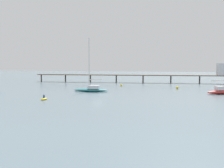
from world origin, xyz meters
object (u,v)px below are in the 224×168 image
(sailboat_red, at_px, (223,90))
(dinghy_yellow, at_px, (44,99))
(mooring_buoy_near, at_px, (177,88))
(sailboat_teal, at_px, (91,89))
(mooring_buoy_outer, at_px, (121,85))
(pier, at_px, (167,73))

(sailboat_red, xyz_separation_m, dinghy_yellow, (-37.07, -20.26, -0.63))
(mooring_buoy_near, bearing_deg, sailboat_teal, -148.88)
(dinghy_yellow, relative_size, mooring_buoy_near, 3.12)
(sailboat_teal, distance_m, mooring_buoy_outer, 19.55)
(sailboat_red, distance_m, mooring_buoy_near, 15.23)
(sailboat_teal, xyz_separation_m, mooring_buoy_near, (21.87, 13.20, -0.41))
(sailboat_red, relative_size, sailboat_teal, 0.98)
(sailboat_red, distance_m, dinghy_yellow, 42.25)
(mooring_buoy_near, bearing_deg, pier, 99.81)
(sailboat_red, relative_size, mooring_buoy_near, 18.05)
(mooring_buoy_near, bearing_deg, mooring_buoy_outer, 161.65)
(pier, distance_m, mooring_buoy_near, 25.01)
(mooring_buoy_outer, bearing_deg, sailboat_red, -30.12)
(sailboat_red, height_order, dinghy_yellow, sailboat_red)
(sailboat_teal, height_order, mooring_buoy_near, sailboat_teal)
(pier, bearing_deg, sailboat_red, -66.82)
(sailboat_teal, bearing_deg, dinghy_yellow, -103.88)
(dinghy_yellow, bearing_deg, mooring_buoy_near, 49.71)
(sailboat_red, relative_size, mooring_buoy_outer, 19.94)
(sailboat_teal, bearing_deg, mooring_buoy_outer, 78.15)
(dinghy_yellow, distance_m, mooring_buoy_outer, 37.84)
(sailboat_red, xyz_separation_m, sailboat_teal, (-32.68, -2.49, -0.07))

